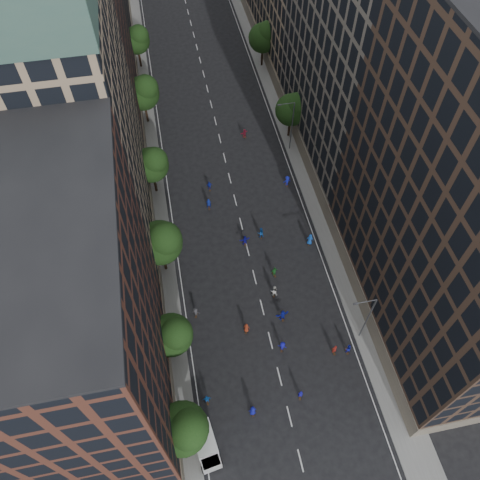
{
  "coord_description": "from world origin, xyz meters",
  "views": [
    {
      "loc": [
        -8.01,
        -8.38,
        52.31
      ],
      "look_at": [
        -0.99,
        27.32,
        2.0
      ],
      "focal_mm": 35.0,
      "sensor_mm": 36.0,
      "label": 1
    }
  ],
  "objects": [
    {
      "name": "ground",
      "position": [
        0.0,
        40.0,
        0.0
      ],
      "size": [
        240.0,
        240.0,
        0.0
      ],
      "primitive_type": "plane",
      "color": "black",
      "rests_on": "ground"
    },
    {
      "name": "sidewalk_left",
      "position": [
        -12.0,
        47.5,
        0.07
      ],
      "size": [
        4.0,
        105.0,
        0.15
      ],
      "primitive_type": "cube",
      "color": "slate",
      "rests_on": "ground"
    },
    {
      "name": "sidewalk_right",
      "position": [
        12.0,
        47.5,
        0.07
      ],
      "size": [
        4.0,
        105.0,
        0.15
      ],
      "primitive_type": "cube",
      "color": "slate",
      "rests_on": "ground"
    },
    {
      "name": "bldg_left_a",
      "position": [
        -19.0,
        11.0,
        15.0
      ],
      "size": [
        14.0,
        22.0,
        30.0
      ],
      "primitive_type": "cube",
      "color": "#4E291E",
      "rests_on": "ground"
    },
    {
      "name": "bldg_left_b",
      "position": [
        -19.0,
        35.0,
        17.0
      ],
      "size": [
        14.0,
        26.0,
        34.0
      ],
      "primitive_type": "cube",
      "color": "#977F63",
      "rests_on": "ground"
    },
    {
      "name": "bldg_left_c",
      "position": [
        -19.0,
        58.0,
        14.0
      ],
      "size": [
        14.0,
        20.0,
        28.0
      ],
      "primitive_type": "cube",
      "color": "#4E291E",
      "rests_on": "ground"
    },
    {
      "name": "bldg_right_a",
      "position": [
        19.0,
        15.0,
        18.0
      ],
      "size": [
        14.0,
        30.0,
        36.0
      ],
      "primitive_type": "cube",
      "color": "#402D22",
      "rests_on": "ground"
    },
    {
      "name": "bldg_right_b",
      "position": [
        19.0,
        44.0,
        16.5
      ],
      "size": [
        14.0,
        28.0,
        33.0
      ],
      "primitive_type": "cube",
      "color": "#655D53",
      "rests_on": "ground"
    },
    {
      "name": "tree_left_0",
      "position": [
        -11.01,
        3.85,
        5.96
      ],
      "size": [
        5.2,
        5.2,
        8.83
      ],
      "color": "black",
      "rests_on": "ground"
    },
    {
      "name": "tree_left_1",
      "position": [
        -11.02,
        13.86,
        5.55
      ],
      "size": [
        4.8,
        4.8,
        8.21
      ],
      "color": "black",
      "rests_on": "ground"
    },
    {
      "name": "tree_left_2",
      "position": [
        -10.99,
        25.83,
        6.36
      ],
      "size": [
        5.6,
        5.6,
        9.45
      ],
      "color": "black",
      "rests_on": "ground"
    },
    {
      "name": "tree_left_3",
      "position": [
        -11.02,
        39.85,
        5.82
      ],
      "size": [
        5.0,
        5.0,
        8.58
      ],
      "color": "black",
      "rests_on": "ground"
    },
    {
      "name": "tree_left_4",
      "position": [
        -11.0,
        55.84,
        6.1
      ],
      "size": [
        5.4,
        5.4,
        9.08
      ],
      "color": "black",
      "rests_on": "ground"
    },
    {
      "name": "tree_left_5",
      "position": [
        -11.02,
        71.86,
        5.68
      ],
      "size": [
        4.8,
        4.8,
        8.33
      ],
      "color": "black",
      "rests_on": "ground"
    },
    {
      "name": "tree_right_a",
      "position": [
        11.38,
        47.85,
        5.63
      ],
      "size": [
        5.0,
        5.0,
        8.39
      ],
      "color": "black",
      "rests_on": "ground"
    },
    {
      "name": "tree_right_b",
      "position": [
        11.39,
        67.85,
        5.96
      ],
      "size": [
        5.2,
        5.2,
        8.83
      ],
      "color": "black",
      "rests_on": "ground"
    },
    {
      "name": "streetlamp_near",
      "position": [
        10.37,
        12.0,
        5.17
      ],
      "size": [
        2.64,
        0.22,
        9.06
      ],
      "color": "#595B60",
      "rests_on": "ground"
    },
    {
      "name": "streetlamp_far",
      "position": [
        10.37,
        45.0,
        5.17
      ],
      "size": [
        2.64,
        0.22,
        9.06
      ],
      "color": "#595B60",
      "rests_on": "ground"
    },
    {
      "name": "cargo_van",
      "position": [
        -9.32,
        3.11,
        1.31
      ],
      "size": [
        2.85,
        4.94,
        2.5
      ],
      "rotation": [
        0.0,
        0.0,
        0.15
      ],
      "color": "silver",
      "rests_on": "ground"
    },
    {
      "name": "skater_0",
      "position": [
        -3.86,
        5.63,
        0.88
      ],
      "size": [
        0.88,
        0.6,
        1.76
      ],
      "primitive_type": "imported",
      "rotation": [
        0.0,
        0.0,
        3.18
      ],
      "color": "#121697",
      "rests_on": "ground"
    },
    {
      "name": "skater_1",
      "position": [
        1.66,
        6.36,
        0.76
      ],
      "size": [
        0.62,
        0.48,
        1.52
      ],
      "primitive_type": "imported",
      "rotation": [
        0.0,
        0.0,
        2.91
      ],
      "color": "#1714A5",
      "rests_on": "ground"
    },
    {
      "name": "skater_2",
      "position": [
        8.5,
        10.42,
        0.77
      ],
      "size": [
        0.76,
        0.59,
        1.54
      ],
      "primitive_type": "imported",
      "rotation": [
        0.0,
        0.0,
        3.15
      ],
      "color": "#151BAE",
      "rests_on": "ground"
    },
    {
      "name": "skater_3",
      "position": [
        1.07,
        12.16,
        0.8
      ],
      "size": [
        1.18,
        0.95,
        1.59
      ],
      "primitive_type": "imported",
      "rotation": [
        0.0,
        0.0,
        2.73
      ],
      "color": "#1414A9",
      "rests_on": "ground"
    },
    {
      "name": "skater_4",
      "position": [
        -8.5,
        7.79,
        0.83
      ],
      "size": [
        0.98,
        0.42,
        1.65
      ],
      "primitive_type": "imported",
      "rotation": [
        0.0,
        0.0,
        3.16
      ],
      "color": "#1452AA",
      "rests_on": "ground"
    },
    {
      "name": "skater_5",
      "position": [
        2.06,
        15.99,
        0.91
      ],
      "size": [
        1.76,
        0.82,
        1.83
      ],
      "primitive_type": "imported",
      "rotation": [
        0.0,
        0.0,
        3.31
      ],
      "color": "#151FB1",
      "rests_on": "ground"
    },
    {
      "name": "skater_6",
      "position": [
        -2.58,
        15.27,
        0.78
      ],
      "size": [
        0.89,
        0.74,
        1.56
      ],
      "primitive_type": "imported",
      "rotation": [
        0.0,
        0.0,
        2.77
      ],
      "color": "maroon",
      "rests_on": "ground"
    },
    {
      "name": "skater_7",
      "position": [
        6.93,
        10.62,
        0.81
      ],
      "size": [
        0.62,
        0.44,
        1.61
      ],
      "primitive_type": "imported",
      "rotation": [
        0.0,
        0.0,
        3.23
      ],
      "color": "maroon",
      "rests_on": "ground"
    },
    {
      "name": "skater_8",
      "position": [
        1.82,
        19.46,
        0.96
      ],
      "size": [
        1.04,
        0.87,
        1.93
      ],
      "primitive_type": "imported",
      "rotation": [
        0.0,
        0.0,
        2.99
      ],
      "color": "silver",
      "rests_on": "ground"
    },
    {
      "name": "skater_9",
      "position": [
        -8.23,
        18.51,
        0.76
      ],
      "size": [
        1.12,
        0.87,
        1.53
      ],
      "primitive_type": "imported",
      "rotation": [
        0.0,
        0.0,
        2.79
      ],
      "color": "#3D3D42",
      "rests_on": "ground"
    },
    {
      "name": "skater_10",
      "position": [
        2.58,
        22.32,
        0.84
      ],
      "size": [
        1.06,
        0.63,
        1.69
      ],
      "primitive_type": "imported",
      "rotation": [
        0.0,
        0.0,
        3.37
      ],
      "color": "#22732B",
      "rests_on": "ground"
    },
    {
      "name": "skater_11",
      "position": [
        -0.19,
        27.97,
        0.79
      ],
      "size": [
        1.53,
        0.7,
        1.59
      ],
      "primitive_type": "imported",
      "rotation": [
        0.0,
        0.0,
        3.3
      ],
      "color": "#1715AE",
      "rests_on": "ground"
    },
    {
      "name": "skater_12",
      "position": [
        8.5,
        26.31,
        0.94
      ],
      "size": [
        1.09,
        0.93,
        1.88
      ],
      "primitive_type": "imported",
      "rotation": [
        0.0,
        0.0,
        2.71
      ],
      "color": "blue",
      "rests_on": "ground"
    },
    {
      "name": "skater_13",
      "position": [
        -4.03,
        35.27,
        0.95
      ],
      "size": [
        0.7,
        0.47,
        1.9
      ],
      "primitive_type": "imported",
      "rotation": [
        0.0,
        0.0,
        3.16
      ],
      "color": "navy",
      "rests_on": "ground"
    },
    {
      "name": "skater_14",
      "position": [
        2.18,
        28.74,
        0.92
      ],
      "size": [
        0.93,
        0.75,
        1.83
      ],
      "primitive_type": "imported",
      "rotation": [
        0.0,
        0.0,
        3.21
      ],
      "color": "#13469C",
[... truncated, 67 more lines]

